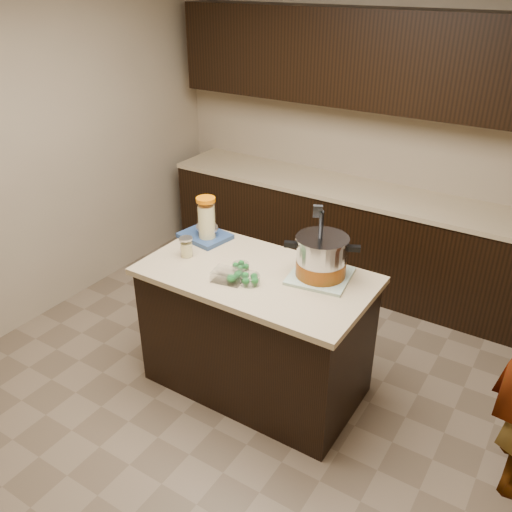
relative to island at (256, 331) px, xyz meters
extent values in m
plane|color=brown|center=(0.00, 0.00, -0.45)|extent=(4.00, 4.00, 0.00)
cube|color=tan|center=(0.00, 2.00, 0.90)|extent=(4.00, 0.04, 2.70)
cube|color=tan|center=(-2.00, 0.00, 0.90)|extent=(0.04, 4.00, 2.70)
cube|color=black|center=(0.00, 1.70, -0.02)|extent=(3.60, 0.60, 0.86)
cube|color=tan|center=(0.00, 1.70, 0.43)|extent=(3.60, 0.63, 0.04)
cube|color=black|center=(0.00, 1.82, 1.50)|extent=(3.60, 0.35, 0.75)
cube|color=black|center=(0.00, 0.00, -0.02)|extent=(1.40, 0.75, 0.86)
cube|color=tan|center=(0.00, 0.00, 0.43)|extent=(1.46, 0.81, 0.04)
cube|color=#5B8862|center=(0.36, 0.17, 0.46)|extent=(0.41, 0.41, 0.02)
cylinder|color=#B7B7BC|center=(0.36, 0.17, 0.59)|extent=(0.40, 0.40, 0.24)
cylinder|color=brown|center=(0.36, 0.17, 0.52)|extent=(0.41, 0.41, 0.10)
cylinder|color=#B7B7BC|center=(0.36, 0.17, 0.71)|extent=(0.43, 0.43, 0.02)
cube|color=black|center=(0.19, 0.09, 0.66)|extent=(0.08, 0.07, 0.03)
cube|color=black|center=(0.54, 0.24, 0.66)|extent=(0.08, 0.07, 0.03)
cylinder|color=black|center=(0.36, 0.13, 0.78)|extent=(0.08, 0.13, 0.29)
cylinder|color=#D7C983|center=(-0.53, 0.20, 0.58)|extent=(0.15, 0.15, 0.26)
cylinder|color=white|center=(-0.53, 0.20, 0.60)|extent=(0.16, 0.16, 0.30)
cylinder|color=#D96704|center=(-0.53, 0.20, 0.76)|extent=(0.17, 0.17, 0.02)
cylinder|color=#D7C983|center=(-0.51, -0.06, 0.49)|extent=(0.09, 0.09, 0.09)
cylinder|color=white|center=(-0.51, -0.06, 0.51)|extent=(0.10, 0.10, 0.12)
cylinder|color=silver|center=(-0.51, -0.06, 0.58)|extent=(0.10, 0.10, 0.02)
cylinder|color=silver|center=(-0.10, -0.03, 0.47)|extent=(0.12, 0.12, 0.05)
cylinder|color=silver|center=(0.04, -0.13, 0.48)|extent=(0.16, 0.16, 0.06)
cube|color=silver|center=(-0.09, -0.17, 0.48)|extent=(0.20, 0.16, 0.07)
cube|color=navy|center=(-0.57, 0.22, 0.46)|extent=(0.37, 0.31, 0.03)
ellipsoid|color=silver|center=(-0.55, 0.22, 0.53)|extent=(0.17, 0.14, 0.09)
camera|label=1|loc=(1.58, -2.48, 2.14)|focal=38.00mm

